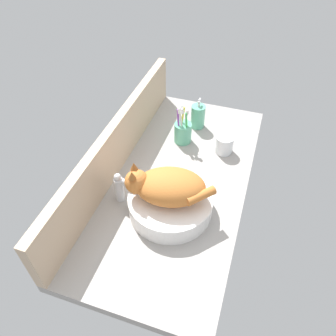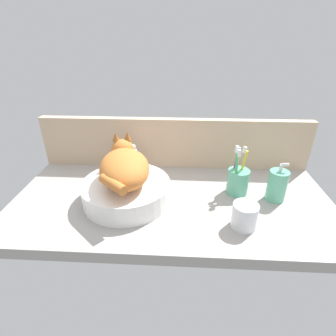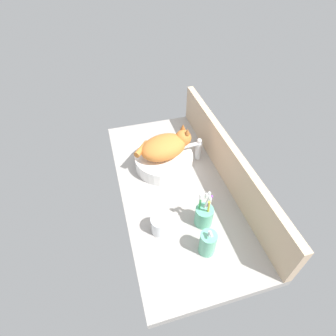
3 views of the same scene
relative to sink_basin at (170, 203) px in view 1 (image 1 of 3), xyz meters
The scene contains 8 objects.
ground_plane 17.40cm from the sink_basin, ahead, with size 116.75×56.54×4.00cm, color #9E9993.
backsplash_panel 33.79cm from the sink_basin, 60.48° to the left, with size 116.75×3.60×21.98cm, color #CCAD8C.
sink_basin is the anchor object (origin of this frame).
cat 9.63cm from the sink_basin, 107.03° to the left, with size 22.46×32.03×14.00cm.
faucet 19.40cm from the sink_basin, 92.47° to the left, with size 3.60×11.84×13.60cm.
soap_dispenser 54.11cm from the sink_basin, ahead, with size 6.75×6.75×14.81cm.
toothbrush_cup 41.37cm from the sink_basin, 10.18° to the left, with size 7.97×7.97×18.70cm.
water_glass 41.37cm from the sink_basin, 17.34° to the right, with size 7.95×7.95×8.24cm.
Camera 1 is at (-90.26, -25.89, 98.51)cm, focal length 35.00 mm.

